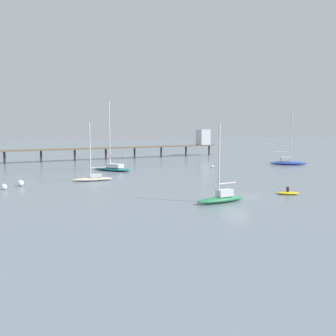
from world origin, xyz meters
name	(u,v)px	position (x,y,z in m)	size (l,w,h in m)	color
ground_plane	(240,197)	(0.00, 0.00, 0.00)	(400.00, 400.00, 0.00)	slate
pier	(148,144)	(12.02, 56.37, 3.82)	(65.54, 4.89, 7.57)	brown
sailboat_blue	(288,161)	(32.31, 25.51, 0.76)	(7.85, 6.06, 12.32)	#2D4CB7
sailboat_cream	(93,177)	(-12.43, 20.72, 0.59)	(6.23, 2.41, 9.06)	beige
sailboat_green	(221,197)	(-3.77, -1.69, 0.64)	(6.33, 1.73, 8.64)	#287F4C
sailboat_teal	(112,167)	(-5.77, 31.99, 0.71)	(6.74, 8.76, 13.15)	#1E727A
dinghy_yellow	(288,193)	(6.41, -1.24, 0.21)	(2.93, 2.49, 1.14)	yellow
mooring_buoy_inner	(21,183)	(-22.98, 20.05, 0.44)	(0.89, 0.89, 0.89)	silver
mooring_buoy_far	(4,187)	(-25.18, 17.91, 0.39)	(0.78, 0.78, 0.78)	silver
mooring_buoy_outer	(212,166)	(13.98, 27.75, 0.30)	(0.59, 0.59, 0.59)	silver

